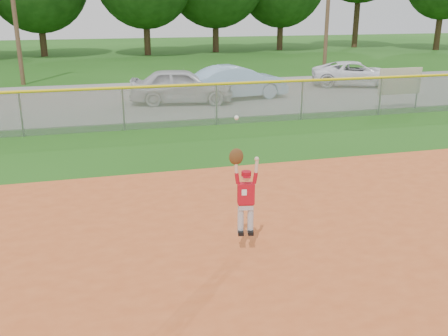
# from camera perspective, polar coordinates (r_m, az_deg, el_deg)

# --- Properties ---
(ground) EXTENTS (120.00, 120.00, 0.00)m
(ground) POSITION_cam_1_polar(r_m,az_deg,el_deg) (9.53, 13.89, -8.69)
(ground) COLOR #1C4E12
(ground) RESTS_ON ground
(parking_strip) EXTENTS (44.00, 10.00, 0.03)m
(parking_strip) POSITION_cam_1_polar(r_m,az_deg,el_deg) (24.15, -4.30, 8.15)
(parking_strip) COLOR slate
(parking_strip) RESTS_ON ground
(car_white_a) EXTENTS (4.77, 2.60, 1.54)m
(car_white_a) POSITION_cam_1_polar(r_m,az_deg,el_deg) (22.34, -4.85, 9.35)
(car_white_a) COLOR silver
(car_white_a) RESTS_ON parking_strip
(car_blue) EXTENTS (4.78, 2.24, 1.52)m
(car_blue) POSITION_cam_1_polar(r_m,az_deg,el_deg) (23.39, 1.51, 9.78)
(car_blue) COLOR #91B6D8
(car_blue) RESTS_ON parking_strip
(car_white_b) EXTENTS (5.07, 3.56, 1.29)m
(car_white_b) POSITION_cam_1_polar(r_m,az_deg,el_deg) (28.08, 14.83, 10.38)
(car_white_b) COLOR white
(car_white_b) RESTS_ON parking_strip
(sponsor_sign) EXTENTS (1.96, 0.08, 1.74)m
(sponsor_sign) POSITION_cam_1_polar(r_m,az_deg,el_deg) (22.13, 19.47, 9.22)
(sponsor_sign) COLOR gray
(sponsor_sign) RESTS_ON ground
(outfield_fence) EXTENTS (40.06, 0.10, 1.55)m
(outfield_fence) POSITION_cam_1_polar(r_m,az_deg,el_deg) (18.22, -0.86, 7.66)
(outfield_fence) COLOR gray
(outfield_fence) RESTS_ON ground
(ballplayer) EXTENTS (0.52, 0.26, 2.13)m
(ballplayer) POSITION_cam_1_polar(r_m,az_deg,el_deg) (8.63, 2.35, -2.78)
(ballplayer) COLOR silver
(ballplayer) RESTS_ON ground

